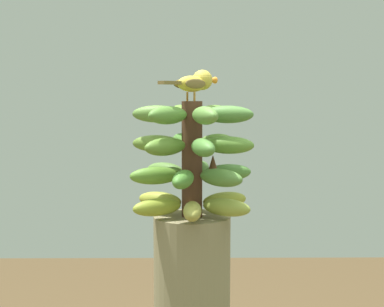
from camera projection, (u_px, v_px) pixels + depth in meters
banana_bunch at (192, 159)px, 1.43m from camera, size 0.30×0.31×0.27m
perched_bird at (195, 82)px, 1.43m from camera, size 0.14×0.14×0.07m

